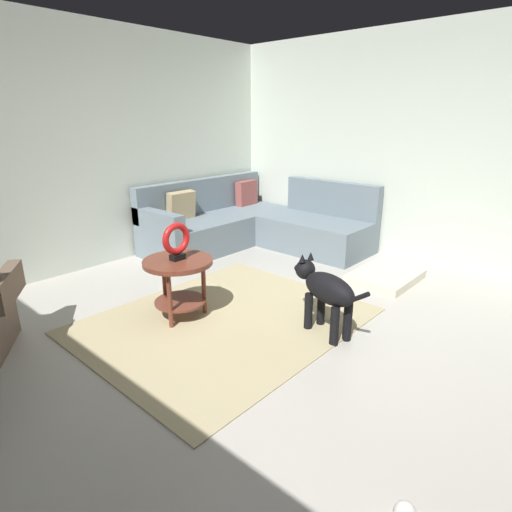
# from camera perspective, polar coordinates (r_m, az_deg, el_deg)

# --- Properties ---
(ground_plane) EXTENTS (6.00, 6.00, 0.10)m
(ground_plane) POSITION_cam_1_polar(r_m,az_deg,el_deg) (3.24, 2.68, -14.33)
(ground_plane) COLOR #B7B2A8
(wall_back) EXTENTS (6.00, 0.12, 2.70)m
(wall_back) POSITION_cam_1_polar(r_m,az_deg,el_deg) (5.12, -24.18, 12.96)
(wall_back) COLOR silver
(wall_back) RESTS_ON ground_plane
(wall_right) EXTENTS (0.12, 6.00, 2.70)m
(wall_right) POSITION_cam_1_polar(r_m,az_deg,el_deg) (5.36, 23.84, 13.19)
(wall_right) COLOR silver
(wall_right) RESTS_ON ground_plane
(area_rug) EXTENTS (2.30, 1.90, 0.01)m
(area_rug) POSITION_cam_1_polar(r_m,az_deg,el_deg) (3.72, -4.28, -8.75)
(area_rug) COLOR tan
(area_rug) RESTS_ON ground_plane
(sectional_couch) EXTENTS (2.20, 2.25, 0.88)m
(sectional_couch) POSITION_cam_1_polar(r_m,az_deg,el_deg) (5.73, -0.35, 4.20)
(sectional_couch) COLOR slate
(sectional_couch) RESTS_ON ground_plane
(side_table) EXTENTS (0.60, 0.60, 0.54)m
(side_table) POSITION_cam_1_polar(r_m,az_deg,el_deg) (3.69, -10.51, -2.30)
(side_table) COLOR brown
(side_table) RESTS_ON ground_plane
(torus_sculpture) EXTENTS (0.28, 0.08, 0.33)m
(torus_sculpture) POSITION_cam_1_polar(r_m,az_deg,el_deg) (3.59, -10.79, 2.09)
(torus_sculpture) COLOR black
(torus_sculpture) RESTS_ON side_table
(dog_bed_mat) EXTENTS (0.80, 0.60, 0.09)m
(dog_bed_mat) POSITION_cam_1_polar(r_m,az_deg,el_deg) (4.78, 17.17, -2.71)
(dog_bed_mat) COLOR beige
(dog_bed_mat) RESTS_ON ground_plane
(dog) EXTENTS (0.35, 0.83, 0.63)m
(dog) POSITION_cam_1_polar(r_m,az_deg,el_deg) (3.42, 9.42, -4.61)
(dog) COLOR black
(dog) RESTS_ON ground_plane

